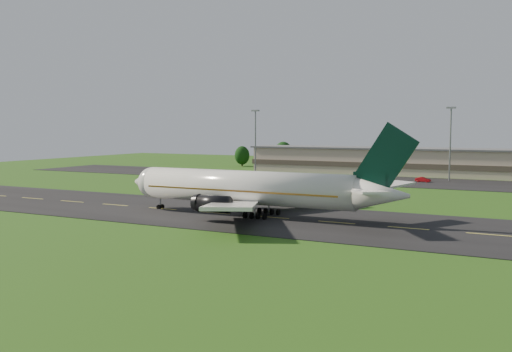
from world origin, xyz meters
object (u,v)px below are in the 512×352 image
at_px(light_mast_centre, 450,135).
at_px(service_vehicle_b, 423,180).
at_px(airliner, 250,188).
at_px(service_vehicle_a, 305,177).
at_px(terminal, 463,163).
at_px(light_mast_west, 255,134).

xyz_separation_m(light_mast_centre, service_vehicle_b, (-5.70, -7.18, -11.97)).
bearing_deg(light_mast_centre, airliner, -104.06).
relative_size(airliner, service_vehicle_a, 11.73).
relative_size(light_mast_centre, service_vehicle_a, 4.66).
distance_m(terminal, service_vehicle_a, 49.15).
relative_size(light_mast_west, service_vehicle_a, 4.66).
relative_size(light_mast_centre, service_vehicle_b, 5.05).
bearing_deg(service_vehicle_b, terminal, -11.60).
bearing_deg(terminal, light_mast_centre, -94.95).
distance_m(terminal, light_mast_centre, 18.45).
distance_m(airliner, light_mast_west, 89.79).
distance_m(light_mast_west, service_vehicle_a, 29.71).
bearing_deg(airliner, light_mast_centre, 75.65).
relative_size(airliner, light_mast_centre, 2.52).
relative_size(terminal, service_vehicle_a, 33.20).
height_order(service_vehicle_a, service_vehicle_b, service_vehicle_a).
xyz_separation_m(light_mast_west, light_mast_centre, (60.00, 0.00, 0.00)).
distance_m(light_mast_centre, service_vehicle_a, 41.38).
height_order(terminal, service_vehicle_b, terminal).
bearing_deg(airliner, light_mast_west, 116.26).
bearing_deg(light_mast_centre, light_mast_west, 180.00).
height_order(terminal, light_mast_centre, light_mast_centre).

